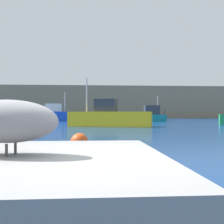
# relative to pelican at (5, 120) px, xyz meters

# --- Properties ---
(ground_plane) EXTENTS (260.00, 260.00, 0.00)m
(ground_plane) POSITION_rel_pelican_xyz_m (1.11, -0.08, -1.04)
(ground_plane) COLOR navy
(hillside_backdrop) EXTENTS (140.00, 11.10, 8.50)m
(hillside_backdrop) POSITION_rel_pelican_xyz_m (1.11, 72.55, 3.21)
(hillside_backdrop) COLOR #7F755B
(hillside_backdrop) RESTS_ON ground
(pier_dock) EXTENTS (3.41, 3.11, 0.67)m
(pier_dock) POSITION_rel_pelican_xyz_m (0.01, -0.00, -0.71)
(pier_dock) COLOR gray
(pier_dock) RESTS_ON ground
(pelican) EXTENTS (1.40, 0.77, 0.90)m
(pelican) POSITION_rel_pelican_xyz_m (0.00, 0.00, 0.00)
(pelican) COLOR slate
(pelican) RESTS_ON pier_dock
(fishing_boat_blue) EXTENTS (8.00, 3.27, 4.61)m
(fishing_boat_blue) POSITION_rel_pelican_xyz_m (-5.75, 40.83, -0.09)
(fishing_boat_blue) COLOR blue
(fishing_boat_blue) RESTS_ON ground
(fishing_boat_teal) EXTENTS (5.82, 1.65, 3.82)m
(fishing_boat_teal) POSITION_rel_pelican_xyz_m (9.02, 36.84, -0.19)
(fishing_boat_teal) COLOR teal
(fishing_boat_teal) RESTS_ON ground
(fishing_boat_yellow) EXTENTS (7.60, 4.09, 4.38)m
(fishing_boat_yellow) POSITION_rel_pelican_xyz_m (2.42, 21.26, -0.21)
(fishing_boat_yellow) COLOR yellow
(fishing_boat_yellow) RESTS_ON ground
(mooring_buoy) EXTENTS (0.53, 0.53, 0.53)m
(mooring_buoy) POSITION_rel_pelican_xyz_m (0.53, 5.28, -0.77)
(mooring_buoy) COLOR #E54C19
(mooring_buoy) RESTS_ON ground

